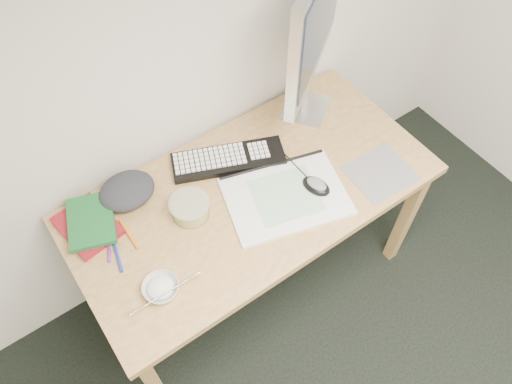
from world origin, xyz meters
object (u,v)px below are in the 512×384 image
Objects in this scene: keyboard at (228,159)px; monitor at (315,26)px; rice_bowl at (161,289)px; desk at (253,203)px; sketchpad at (286,196)px.

monitor is (0.43, 0.05, 0.41)m from keyboard.
keyboard is at bearing 34.36° from rice_bowl.
monitor is (0.44, 0.23, 0.50)m from desk.
rice_bowl is at bearing -157.58° from sketchpad.
desk is 0.52m from rice_bowl.
keyboard is at bearing 151.21° from monitor.
rice_bowl reaches higher than keyboard.
desk is 0.70m from monitor.
desk is 0.16m from sketchpad.
rice_bowl is at bearing 167.03° from monitor.
keyboard is 3.65× the size of rice_bowl.
sketchpad is 0.66× the size of monitor.
sketchpad is 3.67× the size of rice_bowl.
monitor reaches higher than sketchpad.
sketchpad is 0.28m from keyboard.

